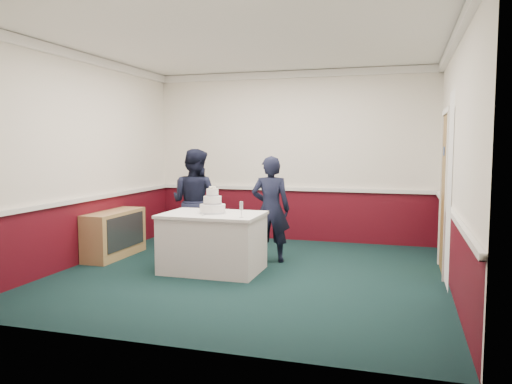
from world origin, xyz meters
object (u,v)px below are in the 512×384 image
(wedding_cake, at_px, (212,205))
(person_man, at_px, (195,202))
(sideboard, at_px, (114,234))
(cake_knife, at_px, (205,215))
(person_woman, at_px, (271,209))
(cake_table, at_px, (213,242))
(champagne_flute, at_px, (241,207))

(wedding_cake, height_order, person_man, person_man)
(sideboard, relative_size, cake_knife, 5.45)
(wedding_cake, xyz_separation_m, person_man, (-0.65, 0.90, -0.08))
(cake_knife, bearing_deg, person_woman, 58.17)
(sideboard, height_order, person_woman, person_woman)
(cake_table, bearing_deg, person_woman, 52.30)
(person_man, bearing_deg, cake_knife, 128.53)
(sideboard, relative_size, person_woman, 0.78)
(cake_knife, bearing_deg, sideboard, 162.29)
(sideboard, xyz_separation_m, champagne_flute, (2.26, -0.67, 0.58))
(cake_knife, xyz_separation_m, person_man, (-0.62, 1.10, 0.03))
(cake_table, height_order, cake_knife, cake_knife)
(cake_knife, relative_size, person_man, 0.13)
(champagne_flute, bearing_deg, person_man, 134.31)
(sideboard, xyz_separation_m, person_woman, (2.36, 0.39, 0.42))
(cake_knife, bearing_deg, wedding_cake, 82.48)
(sideboard, bearing_deg, person_woman, 9.43)
(wedding_cake, distance_m, person_woman, 0.99)
(person_man, bearing_deg, champagne_flute, 143.37)
(cake_table, height_order, person_woman, person_woman)
(wedding_cake, distance_m, champagne_flute, 0.57)
(wedding_cake, bearing_deg, champagne_flute, -29.25)
(sideboard, height_order, person_man, person_man)
(sideboard, relative_size, person_man, 0.73)
(wedding_cake, relative_size, cake_knife, 1.65)
(wedding_cake, height_order, champagne_flute, wedding_cake)
(wedding_cake, xyz_separation_m, cake_knife, (-0.03, -0.20, -0.11))
(sideboard, distance_m, wedding_cake, 1.88)
(cake_table, bearing_deg, sideboard, 167.63)
(person_man, bearing_deg, sideboard, 33.97)
(wedding_cake, bearing_deg, cake_knife, -98.53)
(cake_table, xyz_separation_m, wedding_cake, (0.00, 0.00, 0.50))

